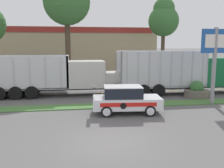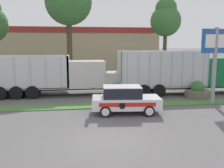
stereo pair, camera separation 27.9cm
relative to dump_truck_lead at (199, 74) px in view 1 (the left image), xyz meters
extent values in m
plane|color=#5B5959|center=(-9.29, -9.97, -1.61)|extent=(600.00, 600.00, 0.00)
cube|color=#477538|center=(-9.29, -3.50, -1.58)|extent=(120.00, 1.45, 0.06)
cube|color=yellow|center=(-13.17, 1.22, -1.61)|extent=(2.40, 0.14, 0.01)
cube|color=yellow|center=(-7.77, 1.22, -1.61)|extent=(2.40, 0.14, 0.01)
cube|color=yellow|center=(-2.37, 1.22, -1.61)|extent=(2.40, 0.14, 0.01)
cube|color=yellow|center=(3.03, 1.22, -1.61)|extent=(2.40, 0.14, 0.01)
cube|color=black|center=(-0.88, 0.00, -1.00)|extent=(12.38, 1.33, 0.18)
cube|color=#146033|center=(1.43, 0.00, 0.26)|extent=(2.65, 2.41, 2.35)
cylinder|color=silver|center=(0.01, -0.78, 0.97)|extent=(0.14, 0.14, 1.40)
cube|color=silver|center=(-3.48, 0.00, -0.85)|extent=(7.18, 2.41, 0.12)
cube|color=silver|center=(0.03, 0.00, 0.59)|extent=(0.16, 2.41, 2.88)
cube|color=silver|center=(-6.99, 0.00, 0.59)|extent=(0.16, 2.41, 2.88)
cube|color=silver|center=(-3.48, -1.12, 0.59)|extent=(7.18, 0.16, 2.88)
cube|color=silver|center=(-3.48, 1.13, 0.59)|extent=(7.18, 0.16, 2.88)
cube|color=#B2B2B7|center=(-6.62, -1.22, 0.59)|extent=(0.10, 0.04, 2.74)
cube|color=#B2B2B7|center=(-5.72, -1.22, 0.59)|extent=(0.10, 0.04, 2.74)
cube|color=#B2B2B7|center=(-4.83, -1.22, 0.59)|extent=(0.10, 0.04, 2.74)
cube|color=#B2B2B7|center=(-3.93, -1.22, 0.59)|extent=(0.10, 0.04, 2.74)
cube|color=#B2B2B7|center=(-3.03, -1.22, 0.59)|extent=(0.10, 0.04, 2.74)
cube|color=#B2B2B7|center=(-2.14, -1.22, 0.59)|extent=(0.10, 0.04, 2.74)
cube|color=#B2B2B7|center=(-1.24, -1.22, 0.59)|extent=(0.10, 0.04, 2.74)
cube|color=#B2B2B7|center=(-0.34, -1.22, 0.59)|extent=(0.10, 0.04, 2.74)
cylinder|color=black|center=(-6.47, -1.18, -1.09)|extent=(1.04, 0.30, 1.04)
cylinder|color=black|center=(-6.47, 1.19, -1.09)|extent=(1.04, 0.30, 1.04)
cylinder|color=black|center=(-5.25, -1.18, -1.09)|extent=(1.04, 0.30, 1.04)
cylinder|color=black|center=(-5.25, 1.19, -1.09)|extent=(1.04, 0.30, 1.04)
cylinder|color=black|center=(-4.03, -1.18, -1.09)|extent=(1.04, 0.30, 1.04)
cylinder|color=black|center=(-4.03, 1.19, -1.09)|extent=(1.04, 0.30, 1.04)
cube|color=black|center=(-11.61, 0.75, -1.01)|extent=(10.59, 1.32, 0.18)
cube|color=silver|center=(-7.25, 0.75, -0.34)|extent=(1.87, 1.96, 1.18)
cube|color=#B7B7BC|center=(-6.29, 0.75, -0.34)|extent=(0.06, 1.67, 1.00)
cube|color=silver|center=(-9.64, 0.75, 0.15)|extent=(2.90, 2.39, 2.14)
cube|color=black|center=(-8.17, 0.75, 0.52)|extent=(0.04, 2.03, 0.96)
cylinder|color=silver|center=(-11.19, -0.03, 0.91)|extent=(0.14, 0.14, 1.53)
cube|color=silver|center=(-14.00, 0.75, -0.86)|extent=(5.81, 2.39, 0.12)
cube|color=silver|center=(-11.17, 0.75, 0.41)|extent=(0.16, 2.39, 2.54)
cube|color=silver|center=(-14.00, -0.37, 0.41)|extent=(5.81, 0.16, 2.54)
cube|color=silver|center=(-14.00, 1.87, 0.41)|extent=(5.81, 0.16, 2.54)
cube|color=#BCBCC1|center=(-15.16, -0.47, 0.41)|extent=(0.10, 0.04, 2.42)
cube|color=#BCBCC1|center=(-14.00, -0.47, 0.41)|extent=(0.10, 0.04, 2.42)
cube|color=#BCBCC1|center=(-12.84, -0.47, 0.41)|extent=(0.10, 0.04, 2.42)
cube|color=#BCBCC1|center=(-11.67, -0.47, 0.41)|extent=(0.10, 0.04, 2.42)
cylinder|color=black|center=(-7.25, -0.43, -1.10)|extent=(1.01, 0.30, 1.01)
cylinder|color=black|center=(-7.25, 1.93, -1.10)|extent=(1.01, 0.30, 1.01)
cylinder|color=black|center=(-16.31, 1.93, -1.10)|extent=(1.01, 0.30, 1.01)
cylinder|color=black|center=(-15.11, -0.43, -1.10)|extent=(1.01, 0.30, 1.01)
cylinder|color=black|center=(-15.11, 1.93, -1.10)|extent=(1.01, 0.30, 1.01)
cylinder|color=black|center=(-13.92, -0.43, -1.10)|extent=(1.01, 0.30, 1.01)
cylinder|color=black|center=(-13.92, 1.93, -1.10)|extent=(1.01, 0.30, 1.01)
cube|color=white|center=(-7.55, -5.44, -0.95)|extent=(4.25, 2.18, 0.67)
cube|color=black|center=(-7.80, -5.41, -0.30)|extent=(2.39, 1.79, 0.63)
cube|color=white|center=(-7.80, -5.41, 0.04)|extent=(2.39, 1.79, 0.04)
cube|color=black|center=(-9.49, -5.25, 0.08)|extent=(0.33, 1.45, 0.03)
cube|color=red|center=(-7.64, -6.34, -0.89)|extent=(3.26, 0.32, 0.24)
cylinder|color=black|center=(-7.94, -6.31, -0.95)|extent=(0.37, 0.04, 0.37)
cylinder|color=black|center=(-6.37, -6.41, -1.29)|extent=(0.66, 0.26, 0.64)
cylinder|color=silver|center=(-6.38, -6.52, -1.29)|extent=(0.45, 0.05, 0.45)
cylinder|color=black|center=(-6.21, -4.70, -1.29)|extent=(0.66, 0.26, 0.64)
cylinder|color=silver|center=(-6.20, -4.59, -1.29)|extent=(0.45, 0.05, 0.45)
cylinder|color=black|center=(-8.90, -6.17, -1.29)|extent=(0.66, 0.26, 0.64)
cylinder|color=silver|center=(-8.91, -6.28, -1.29)|extent=(0.45, 0.05, 0.45)
cylinder|color=black|center=(-8.74, -4.46, -1.29)|extent=(0.66, 0.26, 0.64)
cylinder|color=silver|center=(-8.73, -4.35, -1.29)|extent=(0.45, 0.05, 0.45)
cylinder|color=gray|center=(-1.10, -4.04, 1.04)|extent=(0.28, 0.28, 5.29)
cube|color=#1E51A3|center=(-1.10, -4.04, 2.77)|extent=(2.01, 0.16, 1.62)
cube|color=white|center=(-1.10, -4.13, 2.77)|extent=(1.61, 0.02, 0.89)
cylinder|color=#6B6056|center=(-1.06, -1.74, -1.32)|extent=(1.95, 1.95, 0.58)
sphere|color=#386B33|center=(-1.06, -1.74, -0.82)|extent=(1.07, 1.07, 1.07)
cube|color=tan|center=(-13.61, 23.99, 1.80)|extent=(31.91, 12.00, 6.81)
cube|color=maroon|center=(-13.61, 17.94, 4.75)|extent=(30.31, 0.10, 0.80)
cylinder|color=#473828|center=(-11.27, 10.20, 2.18)|extent=(0.64, 0.64, 7.58)
sphere|color=#386B33|center=(-11.27, 10.20, 7.46)|extent=(5.39, 5.39, 5.39)
cylinder|color=#473828|center=(1.59, 13.32, 1.49)|extent=(0.51, 0.51, 6.21)
sphere|color=#386B33|center=(1.59, 13.32, 5.73)|extent=(4.12, 4.12, 4.12)
sphere|color=#386B33|center=(1.59, 13.32, 7.38)|extent=(2.89, 2.89, 2.89)
camera|label=1|loc=(-10.75, -19.95, 2.49)|focal=40.00mm
camera|label=2|loc=(-10.47, -19.99, 2.49)|focal=40.00mm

